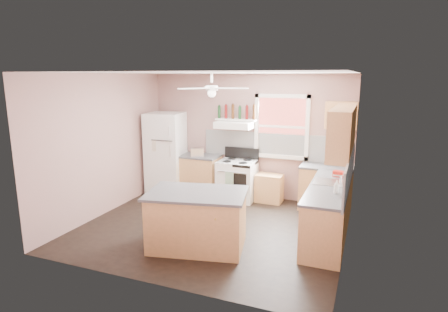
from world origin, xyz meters
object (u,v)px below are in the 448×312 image
at_px(stove, 237,180).
at_px(cart, 269,189).
at_px(toaster, 197,152).
at_px(island, 197,221).
at_px(refrigerator, 166,153).

distance_m(stove, cart, 0.71).
xyz_separation_m(toaster, stove, (0.94, 0.02, -0.56)).
xyz_separation_m(cart, island, (-0.50, -2.52, 0.15)).
bearing_deg(refrigerator, toaster, -4.16).
distance_m(refrigerator, stove, 1.78).
distance_m(stove, island, 2.42).
distance_m(cart, island, 2.57).
relative_size(toaster, cart, 0.50).
bearing_deg(island, cart, 66.84).
bearing_deg(toaster, refrigerator, 158.80).
xyz_separation_m(stove, island, (0.19, -2.41, 0.00)).
relative_size(cart, island, 0.39).
bearing_deg(refrigerator, cart, -3.34).
relative_size(stove, cart, 1.55).
relative_size(refrigerator, island, 1.29).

